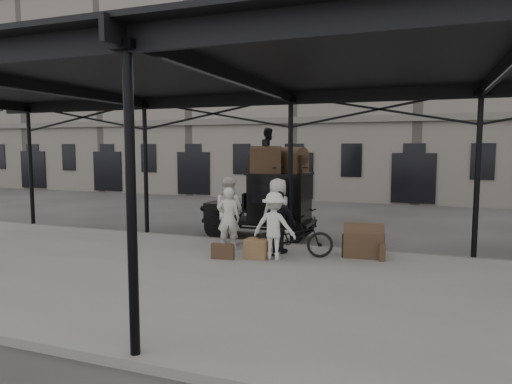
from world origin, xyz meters
TOP-DOWN VIEW (x-y plane):
  - ground at (0.00, 0.00)m, footprint 120.00×120.00m
  - platform at (0.00, -2.00)m, footprint 28.00×8.00m
  - canopy at (0.00, -1.72)m, footprint 22.50×9.00m
  - building_frontage at (0.00, 18.00)m, footprint 64.00×8.00m
  - taxi at (-1.02, 3.22)m, footprint 3.65×1.55m
  - porter_left at (-1.42, 0.68)m, footprint 0.74×0.59m
  - porter_midleft at (-1.71, 1.39)m, footprint 1.17×1.04m
  - porter_centre at (-0.32, 1.80)m, footprint 1.13×1.10m
  - porter_official at (0.08, 0.70)m, footprint 1.06×0.63m
  - porter_right at (0.15, 0.01)m, footprint 1.13×0.66m
  - bicycle at (0.59, 0.37)m, footprint 2.12×1.29m
  - porter_roof at (-1.05, 3.12)m, footprint 0.75×0.85m
  - steamer_trunk_roof_near at (-1.10, 2.97)m, footprint 1.12×0.85m
  - steamer_trunk_roof_far at (-0.35, 3.42)m, footprint 1.11×0.96m
  - steamer_trunk_platform at (2.28, 1.06)m, footprint 1.09×0.75m
  - wicker_hamper at (-0.30, -0.05)m, footprint 0.61×0.47m
  - suitcase_upright at (2.73, 0.96)m, footprint 0.28×0.62m
  - suitcase_flat at (-1.09, -0.45)m, footprint 0.61×0.22m

SIDE VIEW (x-z plane):
  - ground at x=0.00m, z-range 0.00..0.00m
  - platform at x=0.00m, z-range 0.00..0.15m
  - suitcase_flat at x=-1.09m, z-range 0.15..0.55m
  - suitcase_upright at x=2.73m, z-range 0.15..0.60m
  - wicker_hamper at x=-0.30m, z-range 0.15..0.65m
  - steamer_trunk_platform at x=2.28m, z-range 0.15..0.90m
  - bicycle at x=0.59m, z-range 0.15..1.20m
  - porter_official at x=0.08m, z-range 0.15..1.84m
  - porter_right at x=0.15m, z-range 0.15..1.88m
  - porter_left at x=-1.42m, z-range 0.15..1.91m
  - porter_centre at x=-0.32m, z-range 0.15..2.11m
  - porter_midleft at x=-1.71m, z-range 0.15..2.15m
  - taxi at x=-1.02m, z-range 0.11..2.29m
  - steamer_trunk_roof_far at x=-0.35m, z-range 2.18..2.88m
  - steamer_trunk_roof_near at x=-1.10m, z-range 2.18..2.91m
  - porter_roof at x=-1.05m, z-range 2.18..3.64m
  - canopy at x=0.00m, z-range 2.23..6.97m
  - building_frontage at x=0.00m, z-range 0.00..14.00m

